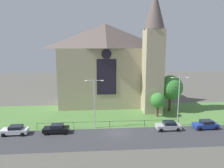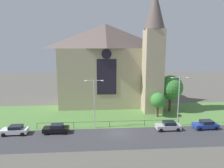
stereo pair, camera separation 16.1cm
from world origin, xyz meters
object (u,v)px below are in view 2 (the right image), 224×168
Objects in this scene: streetlamp_near at (94,98)px; parked_car_silver at (168,126)px; parked_car_white at (15,130)px; tree_right_far at (171,88)px; parked_car_black at (56,129)px; tree_right_near at (158,100)px; church_building at (109,64)px; streetlamp_far at (179,95)px; parked_car_blue at (206,125)px.

streetlamp_near reaches higher than parked_car_silver.
parked_car_white is 25.81m from parked_car_silver.
parked_car_white is at bearing -160.38° from tree_right_far.
tree_right_near is at bearing -159.55° from parked_car_black.
parked_car_silver is at bearing -110.91° from tree_right_far.
parked_car_white is at bearing -132.61° from church_building.
streetlamp_far is 5.81m from parked_car_silver.
church_building reaches higher than parked_car_white.
church_building is 6.16× the size of parked_car_black.
streetlamp_near is at bearing -7.22° from parked_car_blue.
streetlamp_near is 2.08× the size of parked_car_white.
tree_right_near is 20.79m from parked_car_black.
parked_car_black and parked_car_silver have the same top height.
parked_car_black is at bearing -165.40° from streetlamp_near.
tree_right_near reaches higher than parked_car_black.
parked_car_white is 1.00× the size of parked_car_black.
parked_car_silver is at bearing -1.52° from parked_car_blue.
parked_car_blue is at bearing 179.10° from parked_car_white.
parked_car_silver is 0.99× the size of parked_car_blue.
streetlamp_near is 14.03m from parked_car_white.
tree_right_far is 5.59m from tree_right_near.
parked_car_white is 1.00× the size of parked_car_silver.
parked_car_blue is (4.42, -1.77, -4.99)m from streetlamp_far.
parked_car_silver is at bearing -142.20° from streetlamp_far.
parked_car_white is (-26.04, -7.10, -2.73)m from tree_right_near.
tree_right_near is 6.14m from streetlamp_far.
church_building reaches higher than parked_car_blue.
streetlamp_near is at bearing 180.00° from streetlamp_far.
streetlamp_far is at bearing -68.10° from tree_right_near.
parked_car_black is at bearing -179.82° from parked_car_white.
tree_right_far is 0.89× the size of streetlamp_far.
tree_right_far is 12.36m from parked_car_silver.
streetlamp_far is at bearing -100.99° from tree_right_far.
church_building is 26.15m from parked_car_white.
streetlamp_far reaches higher than parked_car_silver.
church_building is 6.10× the size of parked_car_blue.
parked_car_silver is (-2.37, -1.83, -4.99)m from streetlamp_far.
tree_right_far is 9.03m from streetlamp_far.
parked_car_blue is (16.10, -17.90, -9.53)m from church_building.
parked_car_black is at bearing -175.56° from streetlamp_far.
parked_car_silver is (25.81, -0.03, 0.00)m from parked_car_white.
streetlamp_near reaches higher than tree_right_far.
church_building is 22.46m from parked_car_black.
parked_car_black is 19.16m from parked_car_silver.
church_building is at bearing -62.18° from parked_car_silver.
tree_right_near is 1.20× the size of parked_car_black.
tree_right_near is at bearing -48.57° from church_building.
streetlamp_near reaches higher than parked_car_white.
tree_right_far reaches higher than tree_right_near.
streetlamp_near is 8.18m from parked_car_black.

